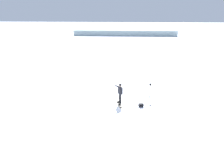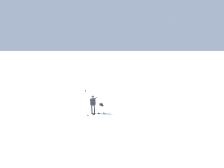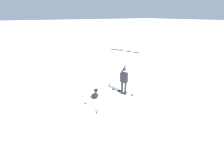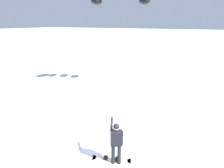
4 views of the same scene
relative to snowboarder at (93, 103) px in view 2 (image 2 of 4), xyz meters
The scene contains 5 objects.
ground_plane 1.01m from the snowboarder, behind, with size 300.00×300.00×0.00m, color white.
snowboarder is the anchor object (origin of this frame).
snowboard 0.99m from the snowboarder, 162.72° to the left, with size 1.65×0.78×0.10m.
gear_bag_large 1.92m from the snowboarder, 107.04° to the right, with size 0.54×0.57×0.26m.
camera_tripod 2.63m from the snowboarder, 66.15° to the right, with size 0.58×0.45×1.31m.
Camera 2 is at (-1.41, 10.50, 5.38)m, focal length 22.49 mm.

